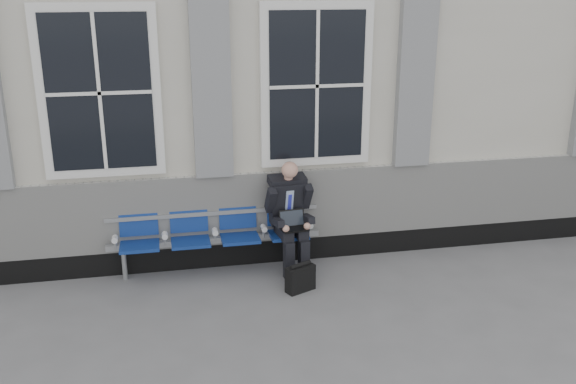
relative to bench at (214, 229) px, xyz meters
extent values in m
plane|color=slate|center=(0.94, -1.32, -0.55)|extent=(70.00, 70.00, 0.00)
cube|color=beige|center=(0.94, 2.18, 1.55)|extent=(14.00, 4.00, 4.20)
cube|color=black|center=(0.94, 0.15, -0.40)|extent=(14.00, 0.10, 0.30)
cube|color=silver|center=(0.94, 0.14, 0.20)|extent=(14.00, 0.08, 0.90)
cube|color=gray|center=(0.04, 0.12, 1.85)|extent=(0.45, 0.14, 2.40)
cube|color=gray|center=(2.54, 0.12, 1.85)|extent=(0.45, 0.14, 2.40)
cube|color=white|center=(-1.21, 0.14, 1.70)|extent=(1.35, 0.10, 1.95)
cube|color=black|center=(-1.21, 0.09, 1.70)|extent=(1.15, 0.02, 1.75)
cube|color=white|center=(1.29, 0.14, 1.70)|extent=(1.35, 0.10, 1.95)
cube|color=black|center=(1.29, 0.09, 1.70)|extent=(1.15, 0.02, 1.75)
cube|color=#9EA0A3|center=(0.00, -0.02, -0.13)|extent=(2.60, 0.07, 0.07)
cube|color=#9EA0A3|center=(0.00, 0.10, 0.18)|extent=(2.60, 0.05, 0.05)
cylinder|color=#9EA0A3|center=(-1.10, -0.02, -0.36)|extent=(0.06, 0.06, 0.39)
cylinder|color=#9EA0A3|center=(1.10, -0.02, -0.36)|extent=(0.06, 0.06, 0.39)
cube|color=navy|center=(-0.90, -0.10, -0.10)|extent=(0.46, 0.42, 0.07)
cube|color=navy|center=(-0.90, 0.11, 0.16)|extent=(0.46, 0.10, 0.40)
cube|color=navy|center=(-0.30, -0.10, -0.10)|extent=(0.46, 0.42, 0.07)
cube|color=navy|center=(-0.30, 0.11, 0.16)|extent=(0.46, 0.10, 0.40)
cube|color=navy|center=(0.30, -0.10, -0.10)|extent=(0.46, 0.42, 0.07)
cube|color=navy|center=(0.30, 0.11, 0.16)|extent=(0.46, 0.10, 0.40)
cube|color=navy|center=(0.90, -0.10, -0.10)|extent=(0.46, 0.42, 0.07)
cube|color=navy|center=(0.90, 0.11, 0.16)|extent=(0.46, 0.10, 0.40)
cylinder|color=white|center=(-1.18, -0.07, 0.00)|extent=(0.07, 0.12, 0.07)
cylinder|color=white|center=(-0.60, -0.07, 0.00)|extent=(0.07, 0.12, 0.07)
cylinder|color=white|center=(0.00, -0.07, 0.00)|extent=(0.07, 0.12, 0.07)
cylinder|color=white|center=(0.60, -0.07, 0.00)|extent=(0.07, 0.12, 0.07)
cylinder|color=white|center=(1.18, -0.07, 0.00)|extent=(0.07, 0.12, 0.07)
cube|color=black|center=(0.85, -0.47, -0.51)|extent=(0.13, 0.26, 0.09)
cube|color=black|center=(1.04, -0.45, -0.51)|extent=(0.13, 0.26, 0.09)
cube|color=black|center=(0.85, -0.41, -0.31)|extent=(0.13, 0.14, 0.47)
cube|color=black|center=(1.04, -0.39, -0.31)|extent=(0.13, 0.14, 0.47)
cube|color=black|center=(0.82, -0.20, -0.02)|extent=(0.18, 0.44, 0.13)
cube|color=black|center=(1.01, -0.18, -0.02)|extent=(0.18, 0.44, 0.13)
cube|color=black|center=(0.90, 0.00, 0.30)|extent=(0.43, 0.36, 0.60)
cube|color=#B0C7E8|center=(0.91, -0.12, 0.32)|extent=(0.10, 0.10, 0.34)
cube|color=#2B31C9|center=(0.91, -0.13, 0.30)|extent=(0.05, 0.08, 0.28)
cube|color=black|center=(0.90, -0.03, 0.58)|extent=(0.48, 0.27, 0.14)
cylinder|color=#DB9F88|center=(0.91, -0.08, 0.65)|extent=(0.10, 0.10, 0.10)
sphere|color=#DB9F88|center=(0.91, -0.14, 0.75)|extent=(0.20, 0.20, 0.20)
cube|color=black|center=(0.68, -0.12, 0.37)|extent=(0.12, 0.28, 0.35)
cube|color=black|center=(1.13, -0.07, 0.37)|extent=(0.12, 0.28, 0.35)
cube|color=black|center=(0.74, -0.29, 0.15)|extent=(0.12, 0.30, 0.13)
cube|color=black|center=(1.12, -0.25, 0.15)|extent=(0.12, 0.30, 0.13)
sphere|color=#DB9F88|center=(0.81, -0.42, 0.11)|extent=(0.09, 0.09, 0.09)
sphere|color=#DB9F88|center=(1.07, -0.39, 0.11)|extent=(0.09, 0.09, 0.09)
cube|color=black|center=(0.93, -0.33, 0.06)|extent=(0.34, 0.25, 0.02)
cube|color=black|center=(0.92, -0.22, 0.16)|extent=(0.32, 0.12, 0.20)
cube|color=black|center=(0.92, -0.22, 0.16)|extent=(0.29, 0.10, 0.17)
cube|color=black|center=(0.92, -0.74, -0.40)|extent=(0.38, 0.28, 0.31)
cylinder|color=black|center=(0.92, -0.74, -0.22)|extent=(0.27, 0.16, 0.05)
camera|label=1|loc=(-0.56, -7.32, 2.92)|focal=40.00mm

